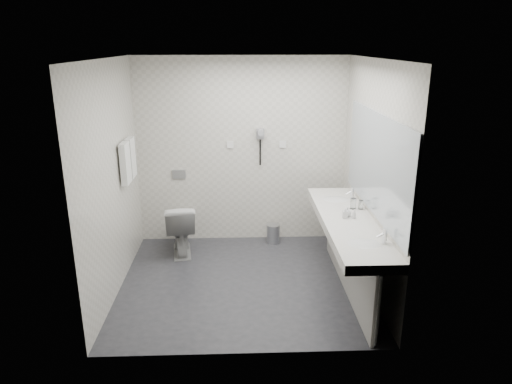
{
  "coord_description": "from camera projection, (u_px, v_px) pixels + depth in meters",
  "views": [
    {
      "loc": [
        -0.04,
        -4.83,
        2.66
      ],
      "look_at": [
        0.15,
        0.15,
        1.05
      ],
      "focal_mm": 32.75,
      "sensor_mm": 36.0,
      "label": 1
    }
  ],
  "objects": [
    {
      "name": "ceiling",
      "position": [
        242.0,
        58.0,
        4.65
      ],
      "size": [
        2.8,
        2.8,
        0.0
      ],
      "primitive_type": "plane",
      "rotation": [
        3.14,
        0.0,
        0.0
      ],
      "color": "silver",
      "rests_on": "wall_back"
    },
    {
      "name": "mirror",
      "position": [
        376.0,
        164.0,
        4.83
      ],
      "size": [
        0.02,
        2.2,
        1.05
      ],
      "primitive_type": "cube",
      "color": "#B2BCC6",
      "rests_on": "wall_right"
    },
    {
      "name": "wall_left",
      "position": [
        112.0,
        180.0,
        4.98
      ],
      "size": [
        0.0,
        2.6,
        2.6
      ],
      "primitive_type": "plane",
      "rotation": [
        1.57,
        0.0,
        1.57
      ],
      "color": "beige",
      "rests_on": "floor"
    },
    {
      "name": "soap_bottle_a",
      "position": [
        345.0,
        213.0,
        5.0
      ],
      "size": [
        0.05,
        0.05,
        0.12
      ],
      "primitive_type": "imported",
      "rotation": [
        0.0,
        0.0,
        -0.02
      ],
      "color": "white",
      "rests_on": "vanity_counter"
    },
    {
      "name": "wall_front",
      "position": [
        244.0,
        223.0,
        3.79
      ],
      "size": [
        2.8,
        0.0,
        2.8
      ],
      "primitive_type": "plane",
      "rotation": [
        -1.57,
        0.0,
        0.0
      ],
      "color": "beige",
      "rests_on": "floor"
    },
    {
      "name": "flush_plate",
      "position": [
        179.0,
        174.0,
        6.31
      ],
      "size": [
        0.18,
        0.02,
        0.12
      ],
      "primitive_type": "cube",
      "color": "#B2B5BA",
      "rests_on": "wall_back"
    },
    {
      "name": "faucet_near",
      "position": [
        385.0,
        236.0,
        4.37
      ],
      "size": [
        0.04,
        0.04,
        0.15
      ],
      "primitive_type": "cylinder",
      "color": "silver",
      "rests_on": "vanity_counter"
    },
    {
      "name": "dryer_cord",
      "position": [
        260.0,
        152.0,
        6.23
      ],
      "size": [
        0.02,
        0.02,
        0.35
      ],
      "primitive_type": "cylinder",
      "color": "black",
      "rests_on": "dryer_cradle"
    },
    {
      "name": "toilet",
      "position": [
        180.0,
        228.0,
        6.08
      ],
      "size": [
        0.47,
        0.72,
        0.68
      ],
      "primitive_type": "imported",
      "rotation": [
        0.0,
        0.0,
        3.28
      ],
      "color": "silver",
      "rests_on": "floor"
    },
    {
      "name": "floor",
      "position": [
        244.0,
        282.0,
        5.41
      ],
      "size": [
        2.8,
        2.8,
        0.0
      ],
      "primitive_type": "plane",
      "color": "#27272D",
      "rests_on": "ground"
    },
    {
      "name": "switch_plate_b",
      "position": [
        283.0,
        144.0,
        6.24
      ],
      "size": [
        0.09,
        0.02,
        0.09
      ],
      "primitive_type": "cube",
      "color": "silver",
      "rests_on": "wall_back"
    },
    {
      "name": "vanity_counter",
      "position": [
        348.0,
        223.0,
        5.02
      ],
      "size": [
        0.55,
        2.2,
        0.1
      ],
      "primitive_type": "cube",
      "color": "silver",
      "rests_on": "floor"
    },
    {
      "name": "vanity_post_near",
      "position": [
        377.0,
        310.0,
        4.16
      ],
      "size": [
        0.06,
        0.06,
        0.75
      ],
      "primitive_type": "cylinder",
      "color": "silver",
      "rests_on": "floor"
    },
    {
      "name": "bin_lid",
      "position": [
        273.0,
        225.0,
        6.4
      ],
      "size": [
        0.18,
        0.18,
        0.02
      ],
      "primitive_type": "cylinder",
      "color": "#B2B5BA",
      "rests_on": "pedal_bin"
    },
    {
      "name": "switch_plate_a",
      "position": [
        230.0,
        145.0,
        6.22
      ],
      "size": [
        0.09,
        0.02,
        0.09
      ],
      "primitive_type": "cube",
      "color": "silver",
      "rests_on": "wall_back"
    },
    {
      "name": "towel_rail",
      "position": [
        126.0,
        142.0,
        5.41
      ],
      "size": [
        0.02,
        0.62,
        0.02
      ],
      "primitive_type": "cylinder",
      "rotation": [
        1.57,
        0.0,
        0.0
      ],
      "color": "silver",
      "rests_on": "wall_left"
    },
    {
      "name": "wall_right",
      "position": [
        371.0,
        177.0,
        5.08
      ],
      "size": [
        0.0,
        2.6,
        2.6
      ],
      "primitive_type": "plane",
      "rotation": [
        1.57,
        0.0,
        -1.57
      ],
      "color": "beige",
      "rests_on": "floor"
    },
    {
      "name": "dryer_cradle",
      "position": [
        260.0,
        134.0,
        6.17
      ],
      "size": [
        0.1,
        0.04,
        0.14
      ],
      "primitive_type": "cube",
      "color": "gray",
      "rests_on": "wall_back"
    },
    {
      "name": "vanity_post_far",
      "position": [
        332.0,
        224.0,
        6.14
      ],
      "size": [
        0.06,
        0.06,
        0.75
      ],
      "primitive_type": "cylinder",
      "color": "silver",
      "rests_on": "floor"
    },
    {
      "name": "pedal_bin",
      "position": [
        273.0,
        234.0,
        6.45
      ],
      "size": [
        0.2,
        0.2,
        0.25
      ],
      "primitive_type": "cylinder",
      "rotation": [
        0.0,
        0.0,
        0.09
      ],
      "color": "#B2B5BA",
      "rests_on": "floor"
    },
    {
      "name": "wall_back",
      "position": [
        242.0,
        152.0,
        6.27
      ],
      "size": [
        2.8,
        0.0,
        2.8
      ],
      "primitive_type": "plane",
      "rotation": [
        1.57,
        0.0,
        0.0
      ],
      "color": "beige",
      "rests_on": "floor"
    },
    {
      "name": "towel_far",
      "position": [
        131.0,
        158.0,
        5.61
      ],
      "size": [
        0.07,
        0.24,
        0.48
      ],
      "primitive_type": "cube",
      "color": "silver",
      "rests_on": "towel_rail"
    },
    {
      "name": "glass_right",
      "position": [
        353.0,
        204.0,
        5.29
      ],
      "size": [
        0.08,
        0.08,
        0.12
      ],
      "primitive_type": "cylinder",
      "rotation": [
        0.0,
        0.0,
        0.32
      ],
      "color": "silver",
      "rests_on": "vanity_counter"
    },
    {
      "name": "vanity_panel",
      "position": [
        348.0,
        259.0,
        5.15
      ],
      "size": [
        0.03,
        2.15,
        0.75
      ],
      "primitive_type": "cube",
      "color": "gray",
      "rests_on": "floor"
    },
    {
      "name": "glass_left",
      "position": [
        361.0,
        205.0,
        5.28
      ],
      "size": [
        0.07,
        0.07,
        0.1
      ],
      "primitive_type": "cylinder",
      "rotation": [
        0.0,
        0.0,
        -0.42
      ],
      "color": "silver",
      "rests_on": "vanity_counter"
    },
    {
      "name": "basin_far",
      "position": [
        336.0,
        200.0,
        5.63
      ],
      "size": [
        0.4,
        0.31,
        0.05
      ],
      "primitive_type": "ellipsoid",
      "color": "silver",
      "rests_on": "vanity_counter"
    },
    {
      "name": "soap_bottle_c",
      "position": [
        354.0,
        214.0,
        4.99
      ],
      "size": [
        0.05,
        0.05,
        0.1
      ],
      "primitive_type": "imported",
      "rotation": [
        0.0,
        0.0,
        -0.29
      ],
      "color": "white",
      "rests_on": "vanity_counter"
    },
    {
      "name": "soap_bottle_b",
      "position": [
        347.0,
        212.0,
        5.06
      ],
      "size": [
        0.11,
        0.11,
        0.1
      ],
      "primitive_type": "imported",
      "rotation": [
        0.0,
        0.0,
        -0.35
      ],
      "color": "white",
      "rests_on": "vanity_counter"
    },
    {
      "name": "dryer_barrel",
      "position": [
        261.0,
        132.0,
        6.09
      ],
      "size": [
        0.08,
        0.14,
        0.08
      ],
      "primitive_type": "cylinder",
      "rotation": [
        1.57,
        0.0,
        0.0
      ],
      "color": "gray",
      "rests_on": "dryer_cradle"
    },
    {
      "name": "towel_near",
      "position": [
        125.0,
        163.0,
        5.35
      ],
      "size": [
        0.07,
        0.24,
        0.48
      ],
      "primitive_type": "cube",
      "color": "silver",
      "rests_on": "towel_rail"
    },
    {
      "name": "basin_near",
      "position": [
        363.0,
        245.0,
        4.39
      ],
      "size": [
        0.4,
        0.31,
        0.05
      ],
      "primitive_type": "ellipsoid",
      "color": "silver",
      "rests_on": "vanity_counter"
    },
    {
      "name": "faucet_far",
      "position": [
        352.0,
        193.0,
        5.61
      ],
      "size": [
        0.04,
        0.04,
        0.15
      ],
      "primitive_type": "cylinder",
      "color": "silver",
      "rests_on": "vanity_counter"
    }
  ]
}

